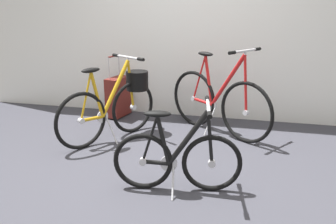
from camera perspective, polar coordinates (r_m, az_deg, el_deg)
ground_plane at (r=3.18m, az=-3.10°, el=-10.79°), size 6.10×6.10×0.00m
folding_bike_foreground at (r=2.89m, az=1.44°, el=-7.32°), size 1.05×0.53×0.75m
display_bike_left at (r=4.16m, az=8.09°, el=1.67°), size 1.24×0.88×1.03m
display_bike_right at (r=4.02m, az=-8.20°, el=1.76°), size 0.76×1.16×0.93m
rolling_suitcase at (r=4.80m, az=-8.05°, el=2.50°), size 0.26×0.39×0.83m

